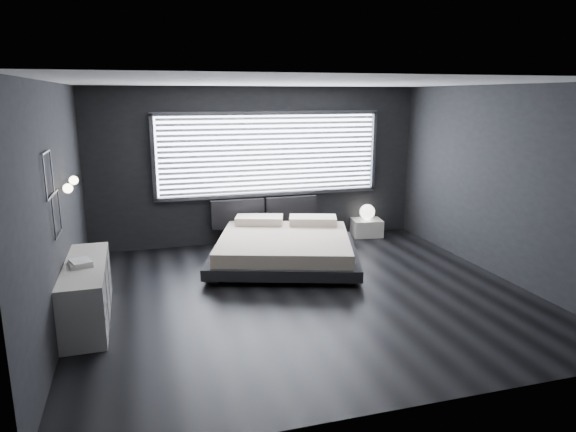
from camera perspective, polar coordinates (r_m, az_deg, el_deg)
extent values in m
plane|color=black|center=(7.10, 1.95, -8.62)|extent=(6.00, 6.00, 0.00)
plane|color=silver|center=(6.59, 2.14, 14.61)|extent=(6.00, 6.00, 0.00)
cube|color=black|center=(9.32, -3.29, 5.58)|extent=(6.00, 0.04, 2.80)
cube|color=black|center=(4.26, 13.75, -4.15)|extent=(6.00, 0.04, 2.80)
cube|color=black|center=(6.44, -24.21, 0.94)|extent=(0.04, 5.50, 2.80)
cube|color=black|center=(8.15, 22.54, 3.46)|extent=(0.04, 5.50, 2.80)
cube|color=white|center=(9.32, -2.08, 6.89)|extent=(4.00, 0.02, 1.38)
cube|color=#47474C|center=(9.01, -14.77, 6.25)|extent=(0.06, 0.08, 1.48)
cube|color=#47474C|center=(9.99, 9.47, 7.15)|extent=(0.06, 0.08, 1.48)
cube|color=#47474C|center=(9.24, -2.07, 11.38)|extent=(4.14, 0.08, 0.06)
cube|color=#47474C|center=(9.40, -1.99, 2.45)|extent=(4.14, 0.08, 0.06)
cube|color=silver|center=(9.27, -1.98, 6.85)|extent=(3.94, 0.03, 1.32)
cube|color=black|center=(9.28, -5.62, 0.29)|extent=(0.96, 0.16, 0.52)
cube|color=black|center=(9.51, 0.30, 0.67)|extent=(0.96, 0.16, 0.52)
cylinder|color=silver|center=(6.45, -23.88, 2.79)|extent=(0.10, 0.02, 0.02)
sphere|color=#FFE5B7|center=(6.44, -23.27, 2.84)|extent=(0.11, 0.11, 0.11)
cylinder|color=silver|center=(7.04, -23.29, 3.64)|extent=(0.10, 0.02, 0.02)
sphere|color=#FFE5B7|center=(7.03, -22.72, 3.68)|extent=(0.11, 0.11, 0.11)
cube|color=#47474C|center=(5.80, -25.30, 6.41)|extent=(0.01, 0.46, 0.02)
cube|color=#47474C|center=(5.86, -24.86, 1.95)|extent=(0.01, 0.46, 0.02)
cube|color=#47474C|center=(6.05, -24.77, 4.49)|extent=(0.01, 0.02, 0.46)
cube|color=#47474C|center=(5.60, -25.41, 3.81)|extent=(0.01, 0.02, 0.46)
cube|color=#47474C|center=(6.11, -24.52, 2.30)|extent=(0.01, 0.46, 0.02)
cube|color=#47474C|center=(6.20, -24.12, -1.87)|extent=(0.01, 0.46, 0.02)
cube|color=#47474C|center=(6.37, -24.05, 0.65)|extent=(0.01, 0.02, 0.46)
cube|color=#47474C|center=(5.93, -24.61, -0.29)|extent=(0.01, 0.02, 0.46)
cube|color=black|center=(7.56, -8.20, -7.02)|extent=(0.16, 0.16, 0.08)
cube|color=black|center=(7.48, 6.97, -7.19)|extent=(0.16, 0.16, 0.08)
cube|color=black|center=(9.22, -6.35, -3.22)|extent=(0.16, 0.16, 0.08)
cube|color=black|center=(9.15, 5.99, -3.33)|extent=(0.16, 0.16, 0.08)
cube|color=black|center=(8.25, -0.41, -4.21)|extent=(2.85, 2.78, 0.17)
cube|color=#B9A893|center=(8.20, -0.41, -2.97)|extent=(2.56, 2.56, 0.21)
cube|color=beige|center=(8.96, -3.21, -0.43)|extent=(0.90, 0.66, 0.13)
cube|color=beige|center=(8.93, 2.78, -0.48)|extent=(0.90, 0.66, 0.13)
cube|color=silver|center=(9.99, 8.72, -1.27)|extent=(0.62, 0.54, 0.32)
sphere|color=white|center=(9.94, 8.80, 0.46)|extent=(0.29, 0.29, 0.29)
cube|color=silver|center=(6.64, -21.52, -7.86)|extent=(0.52, 1.79, 0.71)
cube|color=#47474C|center=(6.62, -19.33, -7.74)|extent=(0.03, 1.76, 0.69)
cube|color=silver|center=(6.48, -22.10, -4.93)|extent=(0.32, 0.38, 0.04)
cube|color=silver|center=(6.45, -22.05, -4.69)|extent=(0.30, 0.34, 0.03)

